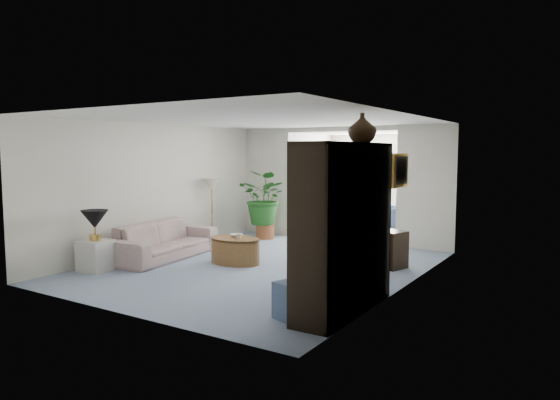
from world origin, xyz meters
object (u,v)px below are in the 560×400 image
Objects in this scene: sofa at (164,240)px; table_lamp at (95,219)px; plant_pot at (265,231)px; sunroom_chair_blue at (388,221)px; side_table_dark at (389,249)px; sunroom_table at (370,218)px; cabinet_urn at (362,128)px; sunroom_chair_maroon at (330,216)px; entertainment_cabinet at (344,228)px; framed_picture at (401,170)px; floor_lamp at (212,185)px; coffee_table at (235,251)px; coffee_cup at (238,237)px; wingback_chair at (344,242)px; ottoman at (304,301)px; coffee_bowl at (236,235)px; end_table at (96,256)px.

table_lamp is (-0.20, -1.35, 0.53)m from sofa.
plant_pot is 0.50× the size of sunroom_chair_blue.
side_table_dark is 1.05× the size of sunroom_table.
cabinet_urn is 0.46× the size of sunroom_chair_maroon.
table_lamp is 0.21× the size of entertainment_cabinet.
plant_pot is (-4.00, 2.49, -1.54)m from framed_picture.
side_table_dark is (3.98, 2.85, -0.54)m from table_lamp.
sunroom_chair_blue reaches higher than plant_pot.
sunroom_chair_blue is at bearing 40.87° from floor_lamp.
table_lamp reaches higher than coffee_table.
sunroom_chair_maroon reaches higher than sofa.
wingback_chair reaches higher than coffee_cup.
cabinet_urn is (-0.23, -0.84, 0.57)m from framed_picture.
side_table_dark is at bearing 29.10° from coffee_cup.
sunroom_table is at bearing 57.75° from plant_pot.
sunroom_table is at bearing -27.39° from sofa.
framed_picture is at bearing 19.35° from table_lamp.
coffee_table is at bearing 146.31° from coffee_cup.
table_lamp is 4.16m from ottoman.
sunroom_chair_blue is at bearing 112.35° from framed_picture.
floor_lamp reaches higher than wingback_chair.
sunroom_table is at bearing -74.70° from wingback_chair.
coffee_table is 4.10m from sunroom_chair_maroon.
plant_pot is (-3.77, 3.84, -0.88)m from entertainment_cabinet.
entertainment_cabinet is (2.78, -1.43, 0.81)m from coffee_table.
floor_lamp is at bearing 141.33° from coffee_bowl.
wingback_chair is at bearing 37.85° from end_table.
framed_picture is 0.53× the size of coffee_table.
coffee_cup is at bearing -45.00° from coffee_bowl.
entertainment_cabinet is 3.44× the size of sunroom_table.
wingback_chair is 4.15m from sunroom_table.
cabinet_urn is at bearing -105.23° from framed_picture.
coffee_table is 4.46× the size of coffee_bowl.
cabinet_urn is at bearing 9.98° from end_table.
coffee_bowl is at bearing 151.58° from entertainment_cabinet.
coffee_bowl is 4.78m from sunroom_table.
end_table is at bearing -108.01° from sunroom_table.
coffee_bowl is at bearing 135.00° from coffee_cup.
ottoman is at bearing -177.79° from sunroom_chair_blue.
table_lamp is 3.18m from floor_lamp.
plant_pot is (0.39, 2.76, -0.17)m from sofa.
coffee_table is 2.61m from plant_pot.
plant_pot is at bearing 159.62° from side_table_dark.
sunroom_table is (1.92, 5.18, -0.03)m from sofa.
end_table is 1.27× the size of plant_pot.
table_lamp is 0.81× the size of ottoman.
sunroom_chair_maroon is 1.39× the size of sunroom_table.
ottoman is at bearing 15.01° from sunroom_chair_maroon.
ottoman is 7.08m from sunroom_table.
entertainment_cabinet is 6.70m from sunroom_table.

